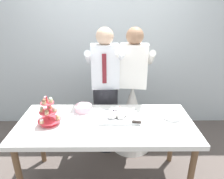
% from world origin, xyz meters
% --- Properties ---
extents(ground_plane, '(8.00, 8.00, 0.00)m').
position_xyz_m(ground_plane, '(0.00, 0.00, 0.00)').
color(ground_plane, '#564C47').
extents(rear_wall, '(5.20, 0.10, 2.90)m').
position_xyz_m(rear_wall, '(0.00, 1.37, 1.45)').
color(rear_wall, silver).
rests_on(rear_wall, ground_plane).
extents(dessert_table, '(1.80, 0.80, 0.78)m').
position_xyz_m(dessert_table, '(0.00, 0.00, 0.70)').
color(dessert_table, white).
rests_on(dessert_table, ground_plane).
extents(cupcake_stand, '(0.23, 0.23, 0.31)m').
position_xyz_m(cupcake_stand, '(-0.56, -0.03, 0.89)').
color(cupcake_stand, '#D83F4C').
rests_on(cupcake_stand, dessert_table).
extents(main_cake_tray, '(0.43, 0.32, 0.13)m').
position_xyz_m(main_cake_tray, '(0.13, 0.08, 0.81)').
color(main_cake_tray, silver).
rests_on(main_cake_tray, dessert_table).
extents(plate_stack, '(0.19, 0.19, 0.04)m').
position_xyz_m(plate_stack, '(0.71, 0.08, 0.80)').
color(plate_stack, white).
rests_on(plate_stack, dessert_table).
extents(round_cake, '(0.24, 0.24, 0.08)m').
position_xyz_m(round_cake, '(-0.25, 0.22, 0.81)').
color(round_cake, white).
rests_on(round_cake, dessert_table).
extents(person_groom, '(0.49, 0.51, 1.66)m').
position_xyz_m(person_groom, '(-0.02, 0.62, 0.75)').
color(person_groom, '#232328').
rests_on(person_groom, ground_plane).
extents(person_bride, '(0.56, 0.56, 1.66)m').
position_xyz_m(person_bride, '(0.34, 0.64, 0.58)').
color(person_bride, white).
rests_on(person_bride, ground_plane).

